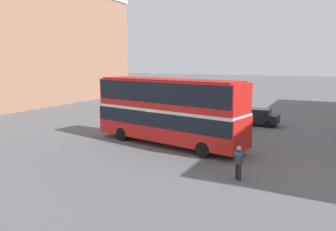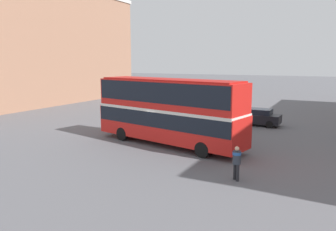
{
  "view_description": "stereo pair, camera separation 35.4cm",
  "coord_description": "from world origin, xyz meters",
  "px_view_note": "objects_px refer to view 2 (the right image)",
  "views": [
    {
      "loc": [
        9.45,
        -20.03,
        5.75
      ],
      "look_at": [
        -0.2,
        0.03,
        2.06
      ],
      "focal_mm": 35.0,
      "sensor_mm": 36.0,
      "label": 1
    },
    {
      "loc": [
        9.76,
        -19.88,
        5.75
      ],
      "look_at": [
        -0.2,
        0.03,
        2.06
      ],
      "focal_mm": 35.0,
      "sensor_mm": 36.0,
      "label": 2
    }
  ],
  "objects_px": {
    "double_decker_bus": "(168,108)",
    "parked_car_kerb_near": "(158,103)",
    "parked_car_kerb_far": "(258,117)",
    "pedestrian_foreground": "(237,160)"
  },
  "relations": [
    {
      "from": "parked_car_kerb_near",
      "to": "pedestrian_foreground",
      "type": "bearing_deg",
      "value": -54.58
    },
    {
      "from": "double_decker_bus",
      "to": "pedestrian_foreground",
      "type": "relative_size",
      "value": 6.76
    },
    {
      "from": "parked_car_kerb_far",
      "to": "double_decker_bus",
      "type": "bearing_deg",
      "value": 68.97
    },
    {
      "from": "parked_car_kerb_near",
      "to": "parked_car_kerb_far",
      "type": "bearing_deg",
      "value": -24.0
    },
    {
      "from": "pedestrian_foreground",
      "to": "parked_car_kerb_near",
      "type": "height_order",
      "value": "pedestrian_foreground"
    },
    {
      "from": "double_decker_bus",
      "to": "parked_car_kerb_far",
      "type": "bearing_deg",
      "value": 79.23
    },
    {
      "from": "double_decker_bus",
      "to": "parked_car_kerb_near",
      "type": "bearing_deg",
      "value": 132.96
    },
    {
      "from": "pedestrian_foreground",
      "to": "parked_car_kerb_near",
      "type": "distance_m",
      "value": 25.15
    },
    {
      "from": "double_decker_bus",
      "to": "parked_car_kerb_near",
      "type": "xyz_separation_m",
      "value": [
        -9.07,
        15.31,
        -1.89
      ]
    },
    {
      "from": "double_decker_bus",
      "to": "pedestrian_foreground",
      "type": "height_order",
      "value": "double_decker_bus"
    }
  ]
}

